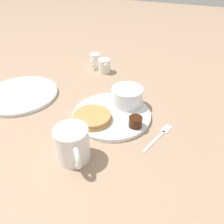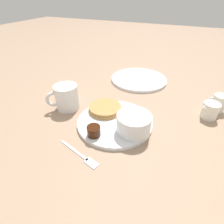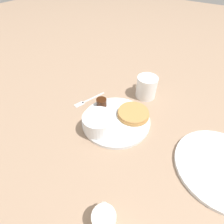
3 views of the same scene
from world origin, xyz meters
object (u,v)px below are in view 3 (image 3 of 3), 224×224
object	(u,v)px
bowl	(98,122)
creamer_pitcher_near	(104,220)
coffee_mug	(146,87)
fork	(86,101)
plate	(116,120)

from	to	relation	value
bowl	creamer_pitcher_near	xyz separation A→B (m)	(-0.18, 0.21, -0.01)
coffee_mug	fork	distance (m)	0.25
bowl	fork	bearing A→B (deg)	-33.82
plate	bowl	world-z (taller)	bowl
plate	creamer_pitcher_near	distance (m)	0.32
plate	fork	xyz separation A→B (m)	(0.16, -0.02, -0.00)
fork	creamer_pitcher_near	bearing A→B (deg)	136.81
creamer_pitcher_near	fork	world-z (taller)	creamer_pitcher_near
creamer_pitcher_near	fork	distance (m)	0.44
creamer_pitcher_near	bowl	bearing A→B (deg)	-48.80
coffee_mug	plate	bearing A→B (deg)	85.86
plate	creamer_pitcher_near	xyz separation A→B (m)	(-0.16, 0.28, 0.02)
coffee_mug	bowl	bearing A→B (deg)	82.01
plate	bowl	distance (m)	0.08
plate	bowl	xyz separation A→B (m)	(0.02, 0.07, 0.04)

